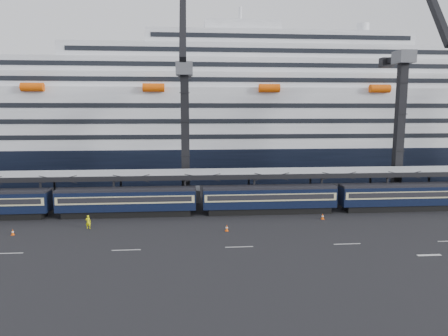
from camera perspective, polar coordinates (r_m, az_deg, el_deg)
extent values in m
plane|color=black|center=(51.03, 17.62, -8.78)|extent=(260.00, 260.00, 0.00)
cube|color=beige|center=(47.56, -28.47, -10.66)|extent=(3.00, 0.15, 0.02)
cube|color=beige|center=(44.15, -13.80, -11.31)|extent=(3.00, 0.15, 0.02)
cube|color=beige|center=(43.87, 2.18, -11.20)|extent=(3.00, 0.15, 0.02)
cube|color=beige|center=(46.77, 17.19, -10.32)|extent=(3.00, 0.15, 0.02)
cube|color=beige|center=(46.50, 27.25, -11.00)|extent=(2.50, 0.40, 0.02)
cube|color=black|center=(57.57, -13.59, -6.22)|extent=(17.48, 2.40, 0.90)
cube|color=black|center=(57.16, -13.65, -4.47)|extent=(19.00, 2.80, 2.70)
cube|color=#C7C18D|center=(57.09, -13.66, -4.18)|extent=(18.62, 2.92, 1.05)
cube|color=black|center=(57.08, -13.66, -4.13)|extent=(17.86, 2.98, 0.70)
cube|color=black|center=(56.85, -13.70, -2.99)|extent=(19.00, 2.50, 0.35)
cube|color=black|center=(57.91, 6.47, -5.95)|extent=(17.48, 2.40, 0.90)
cube|color=black|center=(57.49, 6.50, -4.21)|extent=(19.00, 2.80, 2.70)
cube|color=#C7C18D|center=(57.43, 6.50, -3.92)|extent=(18.62, 2.92, 1.05)
cube|color=black|center=(57.42, 6.50, -3.87)|extent=(17.86, 2.98, 0.70)
cube|color=black|center=(57.19, 6.52, -2.74)|extent=(19.00, 2.50, 0.35)
cube|color=black|center=(64.74, 24.19, -5.11)|extent=(17.48, 2.40, 0.90)
cube|color=black|center=(64.37, 24.28, -3.55)|extent=(19.00, 2.80, 2.70)
cube|color=#C7C18D|center=(64.32, 24.30, -3.29)|extent=(18.62, 2.92, 1.05)
cube|color=black|center=(64.31, 24.30, -3.25)|extent=(17.86, 2.98, 0.70)
cube|color=black|center=(64.10, 24.36, -2.24)|extent=(19.00, 2.50, 0.35)
cube|color=#9DA1A5|center=(62.72, 13.03, -0.40)|extent=(130.00, 6.00, 0.25)
cube|color=black|center=(59.95, 13.88, -1.11)|extent=(130.00, 0.25, 0.70)
cube|color=black|center=(65.59, 12.23, -0.26)|extent=(130.00, 0.25, 0.70)
cube|color=black|center=(61.24, -24.67, -3.72)|extent=(0.25, 0.25, 5.40)
cube|color=black|center=(66.42, -23.03, -2.74)|extent=(0.25, 0.25, 5.40)
cube|color=black|center=(58.56, -15.42, -3.78)|extent=(0.25, 0.25, 5.40)
cube|color=black|center=(63.96, -14.49, -2.74)|extent=(0.25, 0.25, 5.40)
cube|color=black|center=(57.52, -5.57, -3.73)|extent=(0.25, 0.25, 5.40)
cube|color=black|center=(63.01, -5.49, -2.67)|extent=(0.25, 0.25, 5.40)
cube|color=black|center=(58.21, 4.34, -3.57)|extent=(0.25, 0.25, 5.40)
cube|color=black|center=(63.64, 3.56, -2.54)|extent=(0.25, 0.25, 5.40)
cube|color=black|center=(60.56, 13.74, -3.32)|extent=(0.25, 0.25, 5.40)
cube|color=black|center=(65.80, 12.22, -2.36)|extent=(0.25, 0.25, 5.40)
cube|color=black|center=(64.40, 22.23, -3.02)|extent=(0.25, 0.25, 5.40)
cube|color=black|center=(69.34, 20.16, -2.14)|extent=(0.25, 0.25, 5.40)
cube|color=black|center=(74.08, 27.20, -1.91)|extent=(0.25, 0.25, 5.40)
cube|color=black|center=(93.68, 7.09, 1.39)|extent=(200.00, 28.00, 7.00)
cube|color=silver|center=(93.03, 7.19, 7.21)|extent=(190.00, 26.88, 12.00)
cube|color=silver|center=(93.20, 7.28, 11.83)|extent=(160.00, 24.64, 3.00)
cube|color=black|center=(81.16, 9.11, 12.33)|extent=(153.60, 0.12, 0.90)
cube|color=silver|center=(93.44, 7.31, 13.66)|extent=(124.00, 21.84, 3.00)
cube|color=black|center=(82.78, 8.92, 14.33)|extent=(119.04, 0.12, 0.90)
cube|color=silver|center=(93.77, 7.35, 15.49)|extent=(90.00, 19.04, 3.00)
cube|color=black|center=(84.51, 8.74, 16.26)|extent=(86.40, 0.12, 0.90)
cube|color=silver|center=(94.20, 7.38, 17.30)|extent=(56.00, 16.24, 3.00)
cube|color=black|center=(86.32, 8.56, 18.11)|extent=(53.76, 0.12, 0.90)
cube|color=silver|center=(93.35, 2.33, 19.00)|extent=(16.00, 12.00, 2.50)
cylinder|color=silver|center=(100.65, 19.22, 18.06)|extent=(2.80, 2.80, 3.00)
cylinder|color=#F65507|center=(82.42, -25.70, 10.38)|extent=(4.00, 1.60, 1.60)
cylinder|color=#F65507|center=(77.45, -10.03, 11.24)|extent=(4.00, 1.60, 1.60)
cylinder|color=#F65507|center=(78.57, 6.48, 11.27)|extent=(4.00, 1.60, 1.60)
cylinder|color=#F65507|center=(85.53, 21.36, 10.52)|extent=(4.00, 1.60, 1.60)
cube|color=#47494E|center=(65.51, -5.44, -3.77)|extent=(4.50, 4.50, 2.00)
cube|color=black|center=(64.17, -5.57, 5.00)|extent=(1.30, 1.30, 18.00)
cube|color=#47494E|center=(64.39, -5.69, 13.92)|extent=(2.60, 3.20, 2.00)
cube|color=black|center=(59.77, -5.90, 21.06)|extent=(0.90, 12.26, 14.37)
cube|color=black|center=(66.89, -5.65, 13.70)|extent=(0.90, 5.04, 0.90)
cube|color=black|center=(69.38, -5.62, 13.34)|extent=(2.20, 1.60, 1.60)
cube|color=#47494E|center=(72.91, 23.27, -3.18)|extent=(4.50, 4.50, 2.00)
cube|color=black|center=(71.67, 23.78, 5.48)|extent=(1.30, 1.30, 20.00)
cube|color=#47494E|center=(72.11, 24.30, 14.23)|extent=(2.60, 3.20, 2.00)
cube|color=black|center=(74.57, 23.24, 14.07)|extent=(0.90, 5.60, 0.90)
cube|color=black|center=(77.04, 22.24, 13.77)|extent=(2.20, 1.60, 1.60)
imported|color=#F0F10C|center=(52.79, -18.83, -7.30)|extent=(0.64, 0.43, 1.72)
cube|color=#F65507|center=(53.92, -27.93, -8.44)|extent=(0.37, 0.37, 0.04)
cone|color=#F65507|center=(53.82, -27.95, -8.06)|extent=(0.31, 0.31, 0.70)
cylinder|color=white|center=(53.82, -27.95, -8.06)|extent=(0.26, 0.26, 0.12)
cube|color=#F65507|center=(49.29, 0.39, -8.96)|extent=(0.41, 0.41, 0.04)
cone|color=#F65507|center=(49.17, 0.40, -8.51)|extent=(0.34, 0.34, 0.77)
cylinder|color=white|center=(49.17, 0.40, -8.51)|extent=(0.29, 0.29, 0.13)
cube|color=#F65507|center=(56.02, 13.89, -7.09)|extent=(0.41, 0.41, 0.04)
cone|color=#F65507|center=(55.91, 13.91, -6.69)|extent=(0.34, 0.34, 0.77)
cylinder|color=white|center=(55.91, 13.91, -6.69)|extent=(0.29, 0.29, 0.13)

